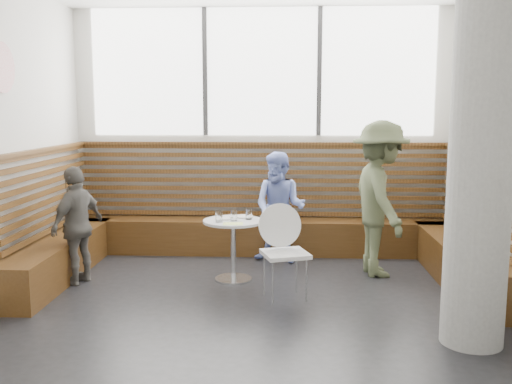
# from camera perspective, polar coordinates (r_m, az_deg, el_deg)

# --- Properties ---
(room) EXTENTS (5.00, 5.00, 3.20)m
(room) POSITION_cam_1_polar(r_m,az_deg,el_deg) (5.16, -0.58, 5.01)
(room) COLOR silver
(room) RESTS_ON ground
(booth) EXTENTS (5.00, 2.50, 1.44)m
(booth) POSITION_cam_1_polar(r_m,az_deg,el_deg) (7.08, 0.33, -3.84)
(booth) COLOR #412710
(booth) RESTS_ON ground
(concrete_column) EXTENTS (0.50, 0.50, 3.20)m
(concrete_column) POSITION_cam_1_polar(r_m,az_deg,el_deg) (4.80, 21.64, 4.15)
(concrete_column) COLOR gray
(concrete_column) RESTS_ON ground
(wall_art) EXTENTS (0.03, 0.50, 0.50)m
(wall_art) POSITION_cam_1_polar(r_m,az_deg,el_deg) (6.21, -24.13, 11.31)
(wall_art) COLOR white
(wall_art) RESTS_ON room
(cafe_table) EXTENTS (0.66, 0.66, 0.68)m
(cafe_table) POSITION_cam_1_polar(r_m,az_deg,el_deg) (6.34, -2.30, -4.54)
(cafe_table) COLOR silver
(cafe_table) RESTS_ON ground
(cafe_chair) EXTENTS (0.45, 0.44, 0.94)m
(cafe_chair) POSITION_cam_1_polar(r_m,az_deg,el_deg) (5.79, 2.95, -5.14)
(cafe_chair) COLOR white
(cafe_chair) RESTS_ON ground
(adult_man) EXTENTS (0.81, 1.23, 1.77)m
(adult_man) POSITION_cam_1_polar(r_m,az_deg,el_deg) (6.63, 12.30, -0.65)
(adult_man) COLOR #4F593B
(adult_man) RESTS_ON ground
(child_back) EXTENTS (0.80, 0.70, 1.38)m
(child_back) POSITION_cam_1_polar(r_m,az_deg,el_deg) (7.05, 2.40, -1.58)
(child_back) COLOR #879CEB
(child_back) RESTS_ON ground
(child_left) EXTENTS (0.56, 0.82, 1.29)m
(child_left) POSITION_cam_1_polar(r_m,az_deg,el_deg) (6.50, -17.43, -3.18)
(child_left) COLOR #5F5B56
(child_left) RESTS_ON ground
(plate_near) EXTENTS (0.19, 0.19, 0.01)m
(plate_near) POSITION_cam_1_polar(r_m,az_deg,el_deg) (6.36, -3.23, -2.65)
(plate_near) COLOR white
(plate_near) RESTS_ON cafe_table
(plate_far) EXTENTS (0.21, 0.21, 0.01)m
(plate_far) POSITION_cam_1_polar(r_m,az_deg,el_deg) (6.46, -1.21, -2.46)
(plate_far) COLOR white
(plate_far) RESTS_ON cafe_table
(glass_left) EXTENTS (0.08, 0.08, 0.12)m
(glass_left) POSITION_cam_1_polar(r_m,az_deg,el_deg) (6.20, -3.74, -2.44)
(glass_left) COLOR white
(glass_left) RESTS_ON cafe_table
(glass_mid) EXTENTS (0.08, 0.08, 0.12)m
(glass_mid) POSITION_cam_1_polar(r_m,az_deg,el_deg) (6.25, -2.25, -2.34)
(glass_mid) COLOR white
(glass_mid) RESTS_ON cafe_table
(glass_right) EXTENTS (0.07, 0.07, 0.12)m
(glass_right) POSITION_cam_1_polar(r_m,az_deg,el_deg) (6.33, -0.73, -2.22)
(glass_right) COLOR white
(glass_right) RESTS_ON cafe_table
(menu_card) EXTENTS (0.22, 0.16, 0.00)m
(menu_card) POSITION_cam_1_polar(r_m,az_deg,el_deg) (6.09, -2.31, -3.18)
(menu_card) COLOR #A5C64C
(menu_card) RESTS_ON cafe_table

